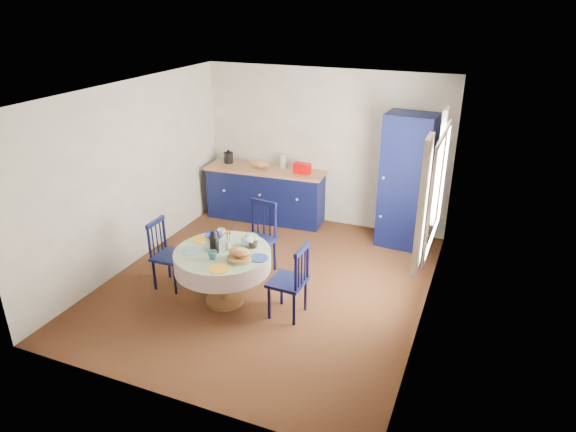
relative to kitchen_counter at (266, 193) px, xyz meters
The scene contains 17 objects.
floor 2.20m from the kitchen_counter, 65.35° to the right, with size 4.50×4.50×0.00m, color black.
ceiling 2.97m from the kitchen_counter, 65.35° to the right, with size 4.50×4.50×0.00m, color white.
wall_back 1.23m from the kitchen_counter, 17.86° to the left, with size 4.00×0.02×2.50m, color white.
wall_left 2.38m from the kitchen_counter, 119.31° to the right, with size 0.02×4.50×2.50m, color white.
wall_right 3.59m from the kitchen_counter, 34.06° to the right, with size 0.02×4.50×2.50m, color white.
window 3.47m from the kitchen_counter, 30.20° to the right, with size 0.10×1.74×1.45m.
kitchen_counter is the anchor object (origin of this frame).
pantry_cabinet 2.37m from the kitchen_counter, ahead, with size 0.74×0.55×2.00m.
dining_table 2.62m from the kitchen_counter, 76.69° to the right, with size 1.17×1.16×0.98m.
chair_left 2.48m from the kitchen_counter, 96.14° to the right, with size 0.39×0.41×0.91m.
chair_far 1.81m from the kitchen_counter, 68.88° to the right, with size 0.50×0.48×0.99m.
chair_right 2.91m from the kitchen_counter, 59.88° to the right, with size 0.41×0.43×0.93m.
mug_a 2.61m from the kitchen_counter, 81.02° to the right, with size 0.11×0.11×0.09m, color silver.
mug_b 2.84m from the kitchen_counter, 78.05° to the right, with size 0.11×0.11×0.10m, color #2A7379.
mug_c 2.52m from the kitchen_counter, 68.95° to the right, with size 0.11×0.11×0.09m, color black.
mug_d 2.24m from the kitchen_counter, 80.12° to the right, with size 0.10×0.10×0.10m, color silver.
cobalt_bowl 2.31m from the kitchen_counter, 81.62° to the right, with size 0.23×0.23×0.06m, color navy.
Camera 1 is at (2.48, -5.32, 3.51)m, focal length 32.00 mm.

